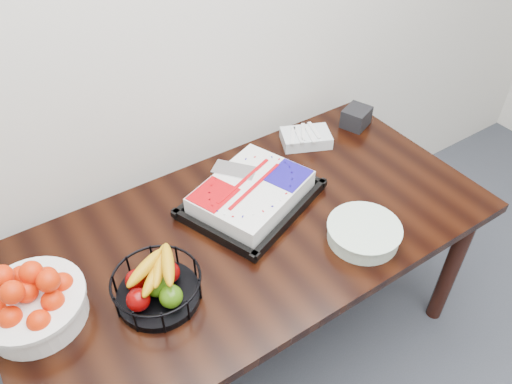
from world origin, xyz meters
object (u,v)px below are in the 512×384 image
cake_tray (252,194)px  fruit_basket (157,285)px  table (251,244)px  napkin_box (356,117)px  plate_stack (364,233)px  tangerine_bowl (31,300)px

cake_tray → fruit_basket: 0.53m
table → napkin_box: bearing=20.3°
cake_tray → fruit_basket: size_ratio=2.05×
plate_stack → cake_tray: bearing=120.7°
cake_tray → fruit_basket: fruit_basket is taller
cake_tray → tangerine_bowl: 0.84m
tangerine_bowl → plate_stack: (1.06, -0.31, -0.06)m
table → napkin_box: (0.77, 0.29, 0.13)m
napkin_box → plate_stack: bearing=-130.2°
fruit_basket → tangerine_bowl: bearing=157.6°
tangerine_bowl → napkin_box: bearing=9.0°
fruit_basket → napkin_box: fruit_basket is taller
fruit_basket → napkin_box: (1.19, 0.38, -0.02)m
fruit_basket → plate_stack: bearing=-13.6°
napkin_box → fruit_basket: bearing=-162.2°
cake_tray → plate_stack: size_ratio=2.20×
table → plate_stack: 0.42m
cake_tray → plate_stack: 0.44m
plate_stack → table: bearing=138.4°
tangerine_bowl → plate_stack: size_ratio=1.22×
table → napkin_box: size_ratio=14.64×
plate_stack → napkin_box: (0.47, 0.56, 0.01)m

